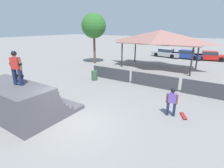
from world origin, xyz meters
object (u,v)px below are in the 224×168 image
at_px(parked_car_silver, 166,53).
at_px(tree_beside_pavilion, 94,26).
at_px(bystander_walking, 172,100).
at_px(parked_car_blue, 187,55).
at_px(skateboard_on_deck, 19,82).
at_px(parked_car_red, 210,56).
at_px(skateboard_on_ground, 184,116).
at_px(skater_on_deck, 16,66).
at_px(trash_bin, 94,75).

bearing_deg(parked_car_silver, tree_beside_pavilion, -109.92).
distance_m(bystander_walking, tree_beside_pavilion, 15.62).
relative_size(bystander_walking, parked_car_blue, 0.36).
height_order(skateboard_on_deck, parked_car_red, skateboard_on_deck).
bearing_deg(skateboard_on_ground, parked_car_red, 155.21).
distance_m(skater_on_deck, parked_car_red, 24.92).
bearing_deg(skateboard_on_deck, parked_car_red, 98.10).
distance_m(skateboard_on_deck, tree_beside_pavilion, 14.49).
bearing_deg(bystander_walking, skateboard_on_ground, -173.33).
distance_m(skater_on_deck, trash_bin, 7.74).
xyz_separation_m(skateboard_on_ground, trash_bin, (-8.20, 2.70, 0.37)).
bearing_deg(skateboard_on_deck, trash_bin, 120.24).
distance_m(trash_bin, parked_car_red, 18.31).
xyz_separation_m(parked_car_silver, parked_car_red, (6.09, 0.46, -0.00)).
height_order(tree_beside_pavilion, parked_car_red, tree_beside_pavilion).
xyz_separation_m(skater_on_deck, parked_car_red, (6.53, 23.95, -2.15)).
xyz_separation_m(skateboard_on_ground, parked_car_red, (-0.59, 19.35, 0.54)).
height_order(skateboard_on_ground, parked_car_silver, parked_car_silver).
xyz_separation_m(skateboard_on_deck, parked_car_red, (6.85, 23.79, -1.23)).
xyz_separation_m(skateboard_on_deck, trash_bin, (-0.76, 7.14, -1.41)).
bearing_deg(skater_on_deck, trash_bin, 82.31).
height_order(skater_on_deck, skateboard_on_deck, skater_on_deck).
bearing_deg(bystander_walking, parked_car_red, -102.53).
bearing_deg(parked_car_red, skater_on_deck, -116.92).
bearing_deg(parked_car_silver, skateboard_on_ground, -58.98).
distance_m(skater_on_deck, bystander_walking, 8.03).
bearing_deg(parked_car_blue, skateboard_on_ground, -73.47).
bearing_deg(trash_bin, skater_on_deck, -81.58).
distance_m(tree_beside_pavilion, parked_car_red, 16.81).
xyz_separation_m(skater_on_deck, skateboard_on_deck, (-0.32, 0.16, -0.92)).
bearing_deg(parked_car_blue, parked_car_silver, -173.52).
relative_size(skater_on_deck, parked_car_silver, 0.36).
relative_size(skater_on_deck, parked_car_red, 0.38).
relative_size(skateboard_on_deck, skateboard_on_ground, 1.03).
xyz_separation_m(tree_beside_pavilion, parked_car_blue, (9.30, 10.26, -4.05)).
height_order(skater_on_deck, parked_car_blue, skater_on_deck).
bearing_deg(bystander_walking, skateboard_on_deck, 19.47).
height_order(parked_car_silver, parked_car_red, same).
bearing_deg(parked_car_blue, trash_bin, -100.04).
bearing_deg(parked_car_red, parked_car_silver, 172.63).
height_order(bystander_walking, skateboard_on_ground, bystander_walking).
xyz_separation_m(trash_bin, parked_car_blue, (4.57, 16.23, 0.18)).
height_order(skater_on_deck, skateboard_on_ground, skater_on_deck).
bearing_deg(skater_on_deck, bystander_walking, 17.97).
relative_size(bystander_walking, tree_beside_pavilion, 0.25).
relative_size(parked_car_silver, parked_car_blue, 1.08).
distance_m(bystander_walking, trash_bin, 8.11).
xyz_separation_m(skater_on_deck, parked_car_blue, (3.48, 23.53, -2.15)).
xyz_separation_m(trash_bin, parked_car_silver, (1.52, 16.19, 0.18)).
distance_m(skateboard_on_ground, parked_car_silver, 20.04).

